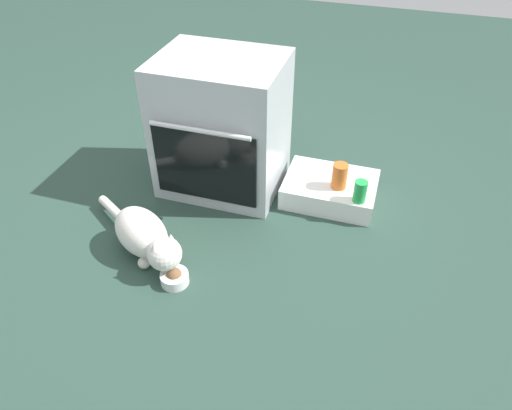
{
  "coord_description": "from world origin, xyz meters",
  "views": [
    {
      "loc": [
        0.86,
        -1.75,
        1.66
      ],
      "look_at": [
        0.34,
        -0.08,
        0.25
      ],
      "focal_mm": 33.84,
      "sensor_mm": 36.0,
      "label": 1
    }
  ],
  "objects_px": {
    "pantry_cabinet": "(330,189)",
    "sauce_jar": "(340,176)",
    "soda_can": "(360,191)",
    "cat": "(145,236)",
    "oven": "(222,126)",
    "food_bowl": "(175,277)"
  },
  "relations": [
    {
      "from": "food_bowl",
      "to": "soda_can",
      "type": "relative_size",
      "value": 1.08
    },
    {
      "from": "cat",
      "to": "soda_can",
      "type": "distance_m",
      "value": 1.08
    },
    {
      "from": "oven",
      "to": "soda_can",
      "type": "distance_m",
      "value": 0.81
    },
    {
      "from": "food_bowl",
      "to": "sauce_jar",
      "type": "xyz_separation_m",
      "value": [
        0.6,
        0.78,
        0.16
      ]
    },
    {
      "from": "soda_can",
      "to": "pantry_cabinet",
      "type": "bearing_deg",
      "value": 140.96
    },
    {
      "from": "oven",
      "to": "pantry_cabinet",
      "type": "xyz_separation_m",
      "value": [
        0.61,
        0.03,
        -0.31
      ]
    },
    {
      "from": "oven",
      "to": "sauce_jar",
      "type": "distance_m",
      "value": 0.68
    },
    {
      "from": "pantry_cabinet",
      "to": "cat",
      "type": "xyz_separation_m",
      "value": [
        -0.75,
        -0.7,
        0.06
      ]
    },
    {
      "from": "sauce_jar",
      "to": "soda_can",
      "type": "distance_m",
      "value": 0.15
    },
    {
      "from": "oven",
      "to": "pantry_cabinet",
      "type": "height_order",
      "value": "oven"
    },
    {
      "from": "sauce_jar",
      "to": "pantry_cabinet",
      "type": "bearing_deg",
      "value": 134.12
    },
    {
      "from": "pantry_cabinet",
      "to": "sauce_jar",
      "type": "height_order",
      "value": "sauce_jar"
    },
    {
      "from": "oven",
      "to": "cat",
      "type": "relative_size",
      "value": 1.17
    },
    {
      "from": "pantry_cabinet",
      "to": "soda_can",
      "type": "bearing_deg",
      "value": -39.04
    },
    {
      "from": "pantry_cabinet",
      "to": "sauce_jar",
      "type": "xyz_separation_m",
      "value": [
        0.05,
        -0.05,
        0.13
      ]
    },
    {
      "from": "oven",
      "to": "pantry_cabinet",
      "type": "bearing_deg",
      "value": 2.69
    },
    {
      "from": "pantry_cabinet",
      "to": "sauce_jar",
      "type": "relative_size",
      "value": 3.52
    },
    {
      "from": "food_bowl",
      "to": "cat",
      "type": "height_order",
      "value": "cat"
    },
    {
      "from": "pantry_cabinet",
      "to": "soda_can",
      "type": "xyz_separation_m",
      "value": [
        0.17,
        -0.14,
        0.12
      ]
    },
    {
      "from": "food_bowl",
      "to": "soda_can",
      "type": "bearing_deg",
      "value": 43.77
    },
    {
      "from": "cat",
      "to": "sauce_jar",
      "type": "xyz_separation_m",
      "value": [
        0.8,
        0.65,
        0.07
      ]
    },
    {
      "from": "soda_can",
      "to": "food_bowl",
      "type": "bearing_deg",
      "value": -136.23
    }
  ]
}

